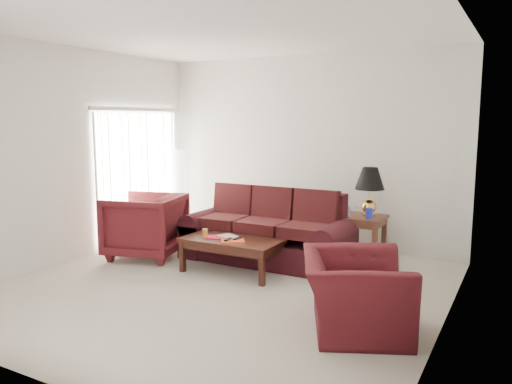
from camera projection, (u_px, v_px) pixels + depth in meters
floor at (222, 287)px, 5.98m from camera, size 5.00×5.00×0.00m
blinds at (139, 176)px, 8.11m from camera, size 0.10×2.00×2.16m
sofa at (266, 227)px, 7.03m from camera, size 2.47×1.23×0.98m
throw_pillow at (243, 199)px, 8.00m from camera, size 0.40×0.21×0.40m
end_table at (363, 238)px, 7.07m from camera, size 0.60×0.60×0.65m
table_lamp at (369, 192)px, 6.98m from camera, size 0.45×0.45×0.69m
clock at (346, 211)px, 6.99m from camera, size 0.15×0.10×0.14m
blue_canister at (369, 213)px, 6.81m from camera, size 0.12×0.12×0.15m
picture_frame at (361, 207)px, 7.28m from camera, size 0.20×0.21×0.05m
floor_lamp at (180, 192)px, 8.65m from camera, size 0.32×0.32×1.50m
armchair_left at (145, 226)px, 7.27m from camera, size 1.25×1.23×0.93m
armchair_right at (355, 293)px, 4.74m from camera, size 1.34×1.41×0.72m
coffee_table at (232, 256)px, 6.52m from camera, size 1.45×1.12×0.45m
magazine_red at (216, 237)px, 6.54m from camera, size 0.30×0.26×0.01m
magazine_white at (228, 236)px, 6.61m from camera, size 0.32×0.28×0.01m
magazine_orange at (233, 241)px, 6.36m from camera, size 0.37×0.35×0.02m
remote_a at (228, 239)px, 6.36m from camera, size 0.06×0.16×0.02m
remote_b at (237, 238)px, 6.42m from camera, size 0.05×0.15×0.02m
yellow_glass at (205, 233)px, 6.55m from camera, size 0.08×0.08×0.12m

